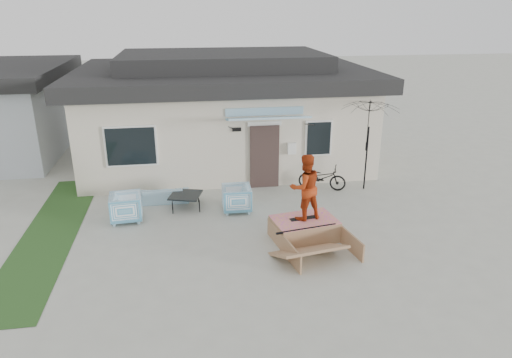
{
  "coord_description": "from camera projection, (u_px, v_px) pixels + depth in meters",
  "views": [
    {
      "loc": [
        -1.52,
        -9.79,
        5.69
      ],
      "look_at": [
        0.3,
        1.8,
        1.3
      ],
      "focal_mm": 32.65,
      "sensor_mm": 36.0,
      "label": 1
    }
  ],
  "objects": [
    {
      "name": "armchair_right",
      "position": [
        236.0,
        197.0,
        13.61
      ],
      "size": [
        0.79,
        0.84,
        0.85
      ],
      "primitive_type": "imported",
      "rotation": [
        0.0,
        0.0,
        -1.6
      ],
      "color": "#4093BC",
      "rests_on": "ground"
    },
    {
      "name": "skater",
      "position": [
        305.0,
        186.0,
        11.67
      ],
      "size": [
        0.97,
        0.83,
        1.71
      ],
      "primitive_type": "imported",
      "rotation": [
        0.0,
        0.0,
        3.39
      ],
      "color": "#A63210",
      "rests_on": "skateboard"
    },
    {
      "name": "patio_umbrella",
      "position": [
        368.0,
        138.0,
        14.78
      ],
      "size": [
        2.21,
        2.11,
        2.2
      ],
      "color": "black",
      "rests_on": "ground"
    },
    {
      "name": "skateboard",
      "position": [
        304.0,
        218.0,
        11.97
      ],
      "size": [
        0.77,
        0.3,
        0.05
      ],
      "primitive_type": "cube",
      "rotation": [
        0.0,
        0.0,
        0.16
      ],
      "color": "black",
      "rests_on": "skate_ramp"
    },
    {
      "name": "coffee_table",
      "position": [
        186.0,
        201.0,
        13.88
      ],
      "size": [
        1.07,
        1.07,
        0.43
      ],
      "primitive_type": "cube",
      "rotation": [
        0.0,
        0.0,
        -0.28
      ],
      "color": "black",
      "rests_on": "ground"
    },
    {
      "name": "bicycle",
      "position": [
        322.0,
        175.0,
        15.18
      ],
      "size": [
        1.64,
        1.09,
        0.99
      ],
      "primitive_type": "imported",
      "rotation": [
        0.0,
        0.0,
        1.18
      ],
      "color": "black",
      "rests_on": "ground"
    },
    {
      "name": "armchair_left",
      "position": [
        126.0,
        206.0,
        12.98
      ],
      "size": [
        0.86,
        0.91,
        0.87
      ],
      "primitive_type": "imported",
      "rotation": [
        0.0,
        0.0,
        1.65
      ],
      "color": "#4093BC",
      "rests_on": "ground"
    },
    {
      "name": "house",
      "position": [
        224.0,
        109.0,
        17.99
      ],
      "size": [
        10.8,
        8.49,
        4.1
      ],
      "color": "beige",
      "rests_on": "ground"
    },
    {
      "name": "grass_strip",
      "position": [
        51.0,
        233.0,
        12.37
      ],
      "size": [
        1.4,
        8.0,
        0.01
      ],
      "primitive_type": "cube",
      "color": "#22461D",
      "rests_on": "ground"
    },
    {
      "name": "ground",
      "position": [
        255.0,
        255.0,
        11.28
      ],
      "size": [
        90.0,
        90.0,
        0.0
      ],
      "primitive_type": "plane",
      "color": "#A9AB9E",
      "rests_on": "ground"
    },
    {
      "name": "skate_ramp",
      "position": [
        304.0,
        229.0,
        12.03
      ],
      "size": [
        1.94,
        2.37,
        0.53
      ],
      "primitive_type": null,
      "rotation": [
        0.0,
        0.0,
        0.17
      ],
      "color": "#906948",
      "rests_on": "ground"
    },
    {
      "name": "loveseat",
      "position": [
        163.0,
        192.0,
        14.28
      ],
      "size": [
        1.57,
        0.47,
        0.61
      ],
      "primitive_type": "imported",
      "rotation": [
        0.0,
        0.0,
        3.14
      ],
      "color": "#4093BC",
      "rests_on": "ground"
    }
  ]
}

